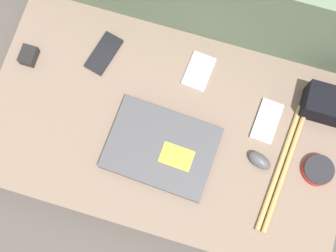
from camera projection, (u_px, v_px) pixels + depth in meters
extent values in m
plane|color=#4C4742|center=(168.00, 137.00, 1.48)|extent=(8.00, 8.00, 0.00)
cube|color=#7A6656|center=(168.00, 132.00, 1.41)|extent=(1.06, 0.60, 0.13)
cube|color=#47474C|center=(160.00, 148.00, 1.32)|extent=(0.31, 0.24, 0.03)
cube|color=yellow|center=(177.00, 157.00, 1.30)|extent=(0.09, 0.06, 0.00)
ellipsoid|color=#4C4C51|center=(259.00, 161.00, 1.31)|extent=(0.08, 0.06, 0.04)
cylinder|color=red|center=(318.00, 169.00, 1.31)|extent=(0.09, 0.09, 0.02)
cylinder|color=#232328|center=(319.00, 168.00, 1.30)|extent=(0.08, 0.08, 0.01)
cube|color=silver|center=(267.00, 121.00, 1.35)|extent=(0.07, 0.13, 0.01)
cube|color=black|center=(104.00, 53.00, 1.40)|extent=(0.09, 0.14, 0.01)
cube|color=silver|center=(199.00, 71.00, 1.38)|extent=(0.08, 0.12, 0.01)
cube|color=black|center=(327.00, 105.00, 1.32)|extent=(0.13, 0.09, 0.09)
cube|color=black|center=(29.00, 56.00, 1.38)|extent=(0.04, 0.06, 0.03)
cylinder|color=tan|center=(279.00, 166.00, 1.32)|extent=(0.05, 0.38, 0.02)
cylinder|color=tan|center=(286.00, 169.00, 1.32)|extent=(0.05, 0.38, 0.02)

